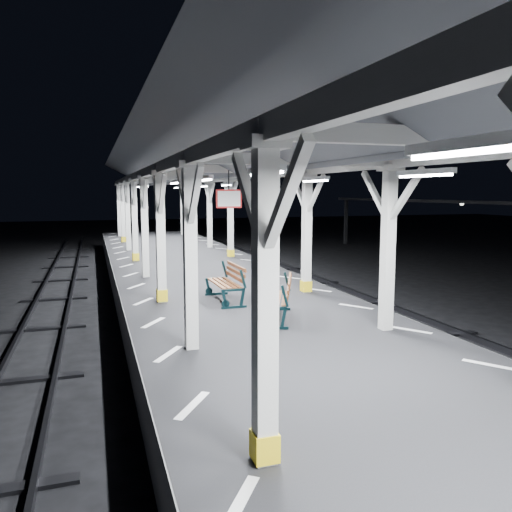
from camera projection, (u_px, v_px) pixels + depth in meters
ground at (261, 356)px, 11.59m from camera, size 120.00×120.00×0.00m
platform at (261, 335)px, 11.53m from camera, size 6.00×50.00×1.00m
hazard_stripes_left at (153, 323)px, 10.71m from camera, size 1.00×48.00×0.01m
hazard_stripes_right at (356, 306)px, 12.22m from camera, size 1.00×48.00×0.01m
track_left at (26, 378)px, 10.04m from camera, size 2.20×60.00×0.16m
track_right at (441, 334)px, 13.13m from camera, size 2.20×60.00×0.16m
canopy at (262, 157)px, 10.99m from camera, size 5.40×49.00×4.65m
bench_near at (280, 297)px, 10.97m from camera, size 1.26×1.83×0.94m
bench_mid at (228, 282)px, 12.79m from camera, size 0.68×1.76×0.95m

